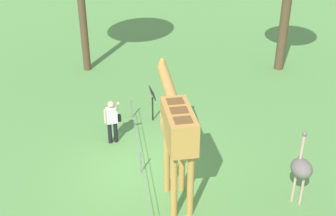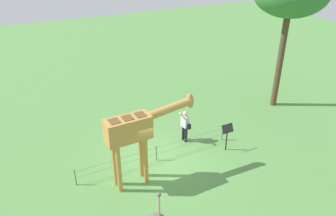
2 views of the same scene
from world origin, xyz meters
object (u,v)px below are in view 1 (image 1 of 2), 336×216
at_px(visitor, 112,119).
at_px(info_sign, 152,98).
at_px(ostrich, 301,168).
at_px(giraffe, 177,126).

distance_m(visitor, info_sign, 2.00).
bearing_deg(info_sign, visitor, 130.52).
height_order(visitor, ostrich, ostrich).
distance_m(ostrich, info_sign, 6.24).
bearing_deg(visitor, giraffe, -152.02).
relative_size(giraffe, visitor, 2.12).
distance_m(visitor, ostrich, 6.31).
relative_size(giraffe, ostrich, 1.63).
distance_m(giraffe, visitor, 3.79).
bearing_deg(giraffe, visitor, 27.98).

